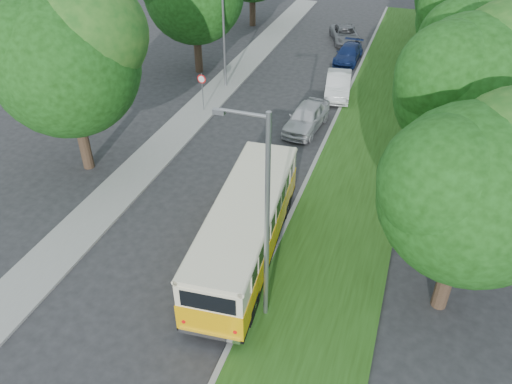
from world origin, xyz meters
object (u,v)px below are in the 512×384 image
(car_blue, at_px, (348,54))
(car_silver, at_px, (306,117))
(vintage_bus, at_px, (246,229))
(lamppost_far, at_px, (222,27))
(car_white, at_px, (338,85))
(car_grey, at_px, (345,34))
(lamppost_near, at_px, (264,218))

(car_blue, bearing_deg, car_silver, -90.03)
(vintage_bus, xyz_separation_m, car_silver, (-0.42, 11.58, -0.64))
(lamppost_far, bearing_deg, car_white, 8.20)
(vintage_bus, distance_m, car_grey, 27.93)
(vintage_bus, bearing_deg, lamppost_near, -63.95)
(vintage_bus, relative_size, car_white, 2.09)
(vintage_bus, bearing_deg, lamppost_far, 110.02)
(vintage_bus, bearing_deg, car_grey, 87.62)
(lamppost_far, distance_m, car_silver, 8.73)
(lamppost_near, relative_size, vintage_bus, 0.86)
(lamppost_near, distance_m, car_silver, 14.88)
(car_silver, distance_m, car_white, 5.39)
(lamppost_near, height_order, car_silver, lamppost_near)
(car_blue, relative_size, car_grey, 0.91)
(lamppost_far, xyz_separation_m, car_grey, (6.13, 12.10, -3.47))
(lamppost_near, relative_size, car_blue, 1.89)
(vintage_bus, height_order, car_white, vintage_bus)
(vintage_bus, distance_m, car_silver, 11.61)
(car_silver, bearing_deg, vintage_bus, -82.22)
(lamppost_near, xyz_separation_m, vintage_bus, (-1.61, 2.70, -2.98))
(car_white, height_order, car_blue, car_white)
(car_silver, bearing_deg, car_blue, 94.01)
(lamppost_near, xyz_separation_m, car_blue, (-1.69, 26.13, -3.76))
(lamppost_far, relative_size, car_grey, 1.62)
(vintage_bus, relative_size, car_grey, 2.02)
(lamppost_near, distance_m, vintage_bus, 4.33)
(car_silver, relative_size, car_grey, 0.95)
(lamppost_far, bearing_deg, car_blue, 46.59)
(lamppost_far, relative_size, car_blue, 1.77)
(lamppost_far, distance_m, vintage_bus, 17.61)
(lamppost_near, distance_m, car_white, 19.98)
(car_grey, bearing_deg, vintage_bus, -107.28)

